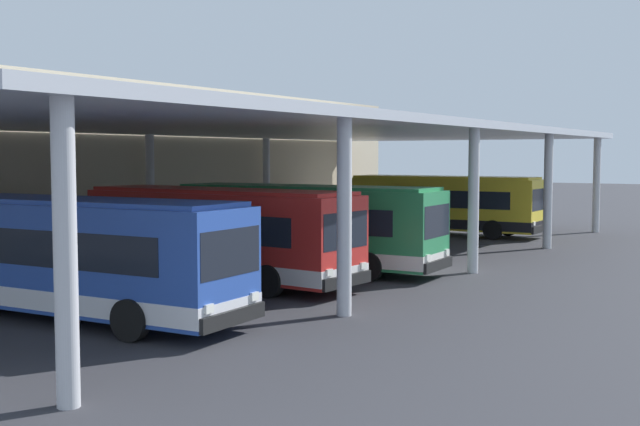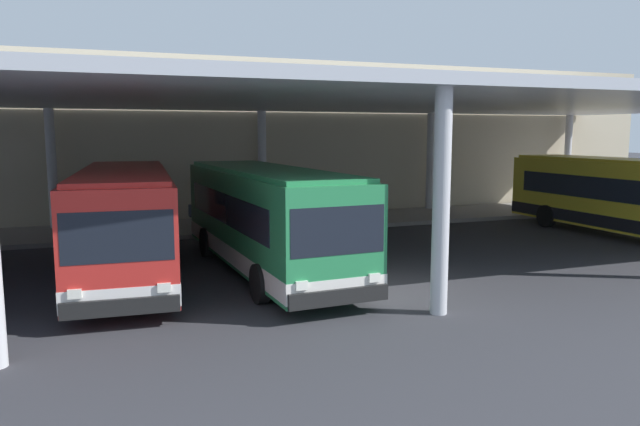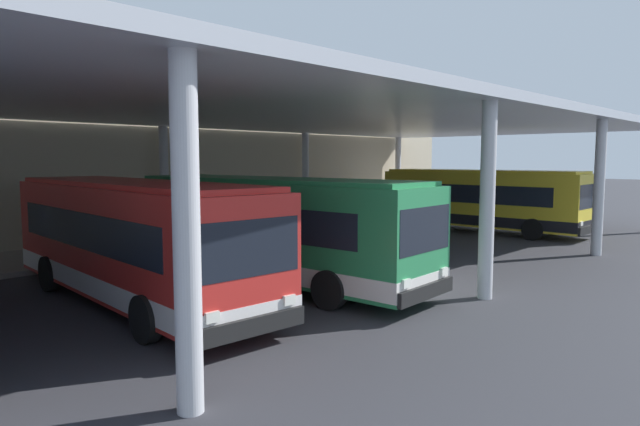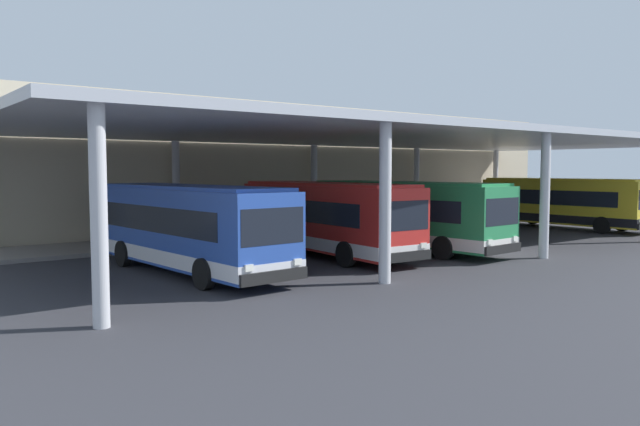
# 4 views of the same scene
# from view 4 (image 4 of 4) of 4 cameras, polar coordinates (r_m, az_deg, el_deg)

# --- Properties ---
(ground_plane) EXTENTS (200.00, 200.00, 0.00)m
(ground_plane) POSITION_cam_4_polar(r_m,az_deg,el_deg) (28.90, 15.90, -3.51)
(ground_plane) COLOR #333338
(platform_kerb) EXTENTS (42.00, 4.50, 0.18)m
(platform_kerb) POSITION_cam_4_polar(r_m,az_deg,el_deg) (37.02, 1.09, -1.57)
(platform_kerb) COLOR gray
(platform_kerb) RESTS_ON ground
(station_building_facade) EXTENTS (48.00, 1.60, 7.83)m
(station_building_facade) POSITION_cam_4_polar(r_m,az_deg,el_deg) (39.42, -1.88, 4.34)
(station_building_facade) COLOR #C1B293
(station_building_facade) RESTS_ON ground
(canopy_shelter) EXTENTS (40.00, 17.00, 5.55)m
(canopy_shelter) POSITION_cam_4_polar(r_m,az_deg,el_deg) (32.25, 8.14, 6.80)
(canopy_shelter) COLOR silver
(canopy_shelter) RESTS_ON ground
(bus_nearest_bay) EXTENTS (3.11, 10.65, 3.17)m
(bus_nearest_bay) POSITION_cam_4_polar(r_m,az_deg,el_deg) (22.62, -12.26, -1.30)
(bus_nearest_bay) COLOR #284CA8
(bus_nearest_bay) RESTS_ON ground
(bus_second_bay) EXTENTS (3.20, 10.67, 3.17)m
(bus_second_bay) POSITION_cam_4_polar(r_m,az_deg,el_deg) (26.63, 0.44, -0.40)
(bus_second_bay) COLOR red
(bus_second_bay) RESTS_ON ground
(bus_middle_bay) EXTENTS (3.09, 10.64, 3.17)m
(bus_middle_bay) POSITION_cam_4_polar(r_m,az_deg,el_deg) (28.68, 7.88, -0.12)
(bus_middle_bay) COLOR #28844C
(bus_middle_bay) RESTS_ON ground
(bus_far_bay) EXTENTS (2.78, 10.55, 3.17)m
(bus_far_bay) POSITION_cam_4_polar(r_m,az_deg,el_deg) (41.61, 21.69, 0.93)
(bus_far_bay) COLOR yellow
(bus_far_bay) RESTS_ON ground
(bench_waiting) EXTENTS (1.80, 0.45, 0.92)m
(bench_waiting) POSITION_cam_4_polar(r_m,az_deg,el_deg) (35.30, -2.61, -0.92)
(bench_waiting) COLOR #383D47
(bench_waiting) RESTS_ON platform_kerb
(trash_bin) EXTENTS (0.52, 0.52, 0.98)m
(trash_bin) POSITION_cam_4_polar(r_m,az_deg,el_deg) (36.73, 0.83, -0.70)
(trash_bin) COLOR maroon
(trash_bin) RESTS_ON platform_kerb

